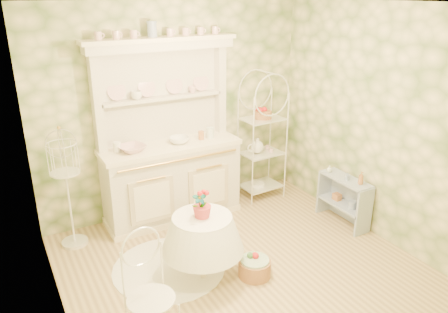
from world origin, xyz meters
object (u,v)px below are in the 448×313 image
kitchen_dresser (170,134)px  cafe_chair (151,298)px  bakers_rack (262,132)px  birdcage_stand (67,184)px  round_table (203,252)px  floor_basket (255,268)px  side_shelf (343,202)px

kitchen_dresser → cafe_chair: size_ratio=2.46×
bakers_rack → cafe_chair: (-2.37, -1.95, -0.49)m
birdcage_stand → round_table: bearing=-51.7°
cafe_chair → floor_basket: bearing=7.0°
birdcage_stand → floor_basket: bearing=-45.5°
kitchen_dresser → side_shelf: kitchen_dresser is taller
birdcage_stand → bakers_rack: bearing=0.8°
side_shelf → cafe_chair: size_ratio=0.70×
round_table → floor_basket: 0.58m
kitchen_dresser → round_table: kitchen_dresser is taller
kitchen_dresser → floor_basket: kitchen_dresser is taller
cafe_chair → floor_basket: size_ratio=3.12×
floor_basket → side_shelf: bearing=14.4°
side_shelf → birdcage_stand: (-3.11, 1.14, 0.49)m
kitchen_dresser → floor_basket: 1.93m
birdcage_stand → cafe_chair: bearing=-82.0°
floor_basket → round_table: bearing=154.4°
cafe_chair → bakers_rack: bearing=30.0°
round_table → birdcage_stand: bearing=128.3°
round_table → birdcage_stand: birdcage_stand is taller
birdcage_stand → side_shelf: bearing=-20.0°
bakers_rack → floor_basket: bearing=-128.6°
kitchen_dresser → round_table: size_ratio=3.70×
kitchen_dresser → birdcage_stand: bearing=-177.5°
cafe_chair → floor_basket: 1.35m
side_shelf → cafe_chair: 2.96m
kitchen_dresser → round_table: (-0.24, -1.37, -0.84)m
kitchen_dresser → cafe_chair: bearing=-117.0°
bakers_rack → round_table: 2.19m
side_shelf → cafe_chair: cafe_chair is taller
cafe_chair → floor_basket: (1.25, 0.37, -0.37)m
side_shelf → birdcage_stand: birdcage_stand is taller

